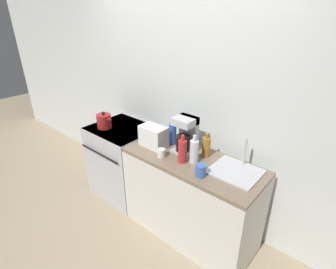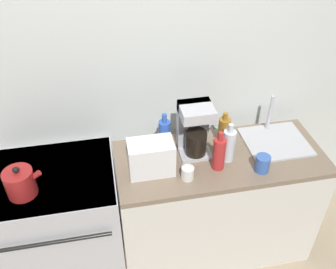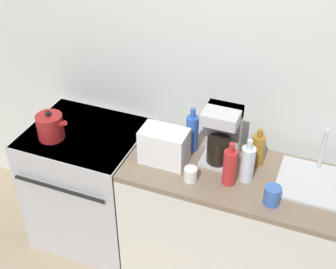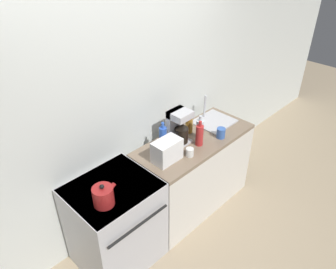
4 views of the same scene
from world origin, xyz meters
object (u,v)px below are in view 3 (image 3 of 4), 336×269
at_px(coffee_maker, 222,134).
at_px(bottle_red, 230,167).
at_px(stove, 90,184).
at_px(bottle_clear, 247,163).
at_px(toaster, 164,146).
at_px(bottle_amber, 258,149).
at_px(cup_blue, 272,195).
at_px(cup_white, 191,174).
at_px(kettle, 50,127).
at_px(bottle_blue, 192,133).

relative_size(coffee_maker, bottle_red, 1.31).
relative_size(stove, bottle_clear, 3.33).
bearing_deg(coffee_maker, toaster, -155.18).
distance_m(bottle_amber, cup_blue, 0.35).
height_order(toaster, bottle_amber, bottle_amber).
distance_m(bottle_red, cup_blue, 0.28).
xyz_separation_m(coffee_maker, bottle_amber, (0.21, 0.04, -0.08)).
bearing_deg(toaster, cup_blue, -10.68).
height_order(bottle_clear, cup_white, bottle_clear).
bearing_deg(cup_white, kettle, 176.37).
height_order(kettle, toaster, toaster).
distance_m(coffee_maker, cup_blue, 0.47).
bearing_deg(toaster, coffee_maker, 24.82).
bearing_deg(bottle_amber, bottle_red, -114.79).
bearing_deg(bottle_clear, toaster, -178.20).
relative_size(kettle, bottle_red, 0.77).
xyz_separation_m(kettle, bottle_blue, (0.87, 0.21, 0.04)).
height_order(bottle_clear, bottle_red, same).
xyz_separation_m(stove, kettle, (-0.16, -0.12, 0.53)).
xyz_separation_m(bottle_amber, bottle_red, (-0.11, -0.23, 0.01)).
bearing_deg(bottle_amber, kettle, -169.89).
height_order(coffee_maker, bottle_red, coffee_maker).
relative_size(kettle, bottle_amber, 0.88).
xyz_separation_m(toaster, bottle_blue, (0.11, 0.17, 0.01)).
bearing_deg(bottle_clear, bottle_red, -142.16).
distance_m(coffee_maker, bottle_amber, 0.23).
xyz_separation_m(bottle_clear, cup_white, (-0.29, -0.12, -0.07)).
bearing_deg(cup_white, cup_blue, -2.47).
relative_size(bottle_amber, cup_blue, 2.20).
relative_size(coffee_maker, bottle_amber, 1.49).
relative_size(toaster, coffee_maker, 0.77).
bearing_deg(bottle_blue, coffee_maker, -8.79).
xyz_separation_m(stove, cup_blue, (1.27, -0.20, 0.50)).
distance_m(toaster, bottle_red, 0.41).
bearing_deg(bottle_clear, cup_white, -157.25).
distance_m(stove, kettle, 0.56).
distance_m(bottle_amber, bottle_red, 0.25).
height_order(kettle, bottle_amber, bottle_amber).
distance_m(stove, cup_blue, 1.38).
height_order(toaster, coffee_maker, coffee_maker).
xyz_separation_m(coffee_maker, bottle_red, (0.11, -0.19, -0.07)).
distance_m(bottle_blue, cup_blue, 0.63).
height_order(bottle_amber, bottle_blue, bottle_blue).
relative_size(stove, bottle_amber, 3.78).
bearing_deg(bottle_amber, toaster, -160.61).
height_order(bottle_amber, cup_blue, bottle_amber).
xyz_separation_m(coffee_maker, bottle_clear, (0.19, -0.12, -0.07)).
bearing_deg(kettle, bottle_amber, 10.11).
bearing_deg(bottle_red, bottle_clear, 37.84).
relative_size(bottle_amber, bottle_red, 0.88).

